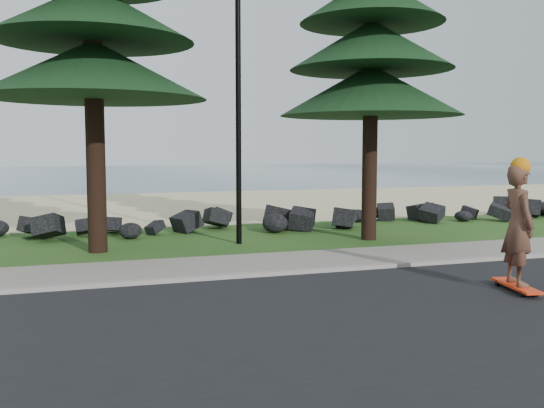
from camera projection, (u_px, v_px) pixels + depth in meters
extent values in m
plane|color=#214816|center=(279.00, 266.00, 12.55)|extent=(160.00, 160.00, 0.00)
cube|color=black|center=(385.00, 326.00, 8.29)|extent=(160.00, 7.00, 0.02)
cube|color=gray|center=(294.00, 272.00, 11.69)|extent=(160.00, 0.20, 0.10)
cube|color=gray|center=(276.00, 263.00, 12.74)|extent=(160.00, 2.00, 0.08)
cube|color=tan|center=(171.00, 205.00, 26.27)|extent=(160.00, 15.00, 0.01)
cube|color=#335462|center=(115.00, 173.00, 60.81)|extent=(160.00, 58.00, 0.01)
cylinder|color=black|center=(372.00, 11.00, 15.74)|extent=(0.40, 0.40, 12.00)
cylinder|color=black|center=(238.00, 86.00, 15.22)|extent=(0.14, 0.14, 8.00)
cube|color=red|center=(516.00, 286.00, 10.26)|extent=(0.53, 1.25, 0.04)
imported|color=#553326|center=(518.00, 225.00, 10.16)|extent=(0.62, 0.82, 2.03)
sphere|color=#CD710B|center=(520.00, 167.00, 10.08)|extent=(0.32, 0.32, 0.32)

